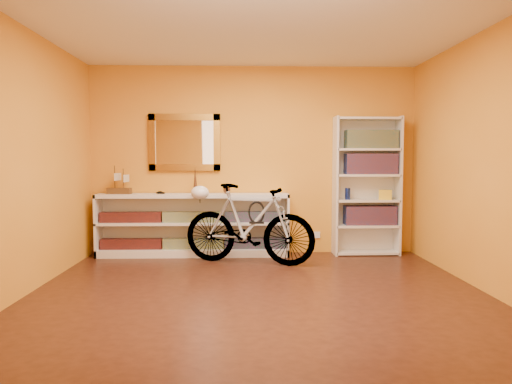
{
  "coord_description": "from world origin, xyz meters",
  "views": [
    {
      "loc": [
        -0.15,
        -4.51,
        1.31
      ],
      "look_at": [
        0.0,
        0.7,
        0.95
      ],
      "focal_mm": 32.68,
      "sensor_mm": 36.0,
      "label": 1
    }
  ],
  "objects_px": {
    "bicycle": "(249,224)",
    "helmet": "(200,193)",
    "bookcase": "(367,186)",
    "console_unit": "(193,225)"
  },
  "relations": [
    {
      "from": "bicycle",
      "to": "bookcase",
      "type": "bearing_deg",
      "value": -54.09
    },
    {
      "from": "bicycle",
      "to": "helmet",
      "type": "bearing_deg",
      "value": 90.0
    },
    {
      "from": "bookcase",
      "to": "bicycle",
      "type": "distance_m",
      "value": 1.78
    },
    {
      "from": "bookcase",
      "to": "helmet",
      "type": "height_order",
      "value": "bookcase"
    },
    {
      "from": "console_unit",
      "to": "helmet",
      "type": "distance_m",
      "value": 0.58
    },
    {
      "from": "helmet",
      "to": "console_unit",
      "type": "bearing_deg",
      "value": 110.12
    },
    {
      "from": "helmet",
      "to": "bookcase",
      "type": "bearing_deg",
      "value": 8.96
    },
    {
      "from": "bicycle",
      "to": "helmet",
      "type": "relative_size",
      "value": 7.36
    },
    {
      "from": "console_unit",
      "to": "helmet",
      "type": "relative_size",
      "value": 11.14
    },
    {
      "from": "bookcase",
      "to": "bicycle",
      "type": "relative_size",
      "value": 1.11
    }
  ]
}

